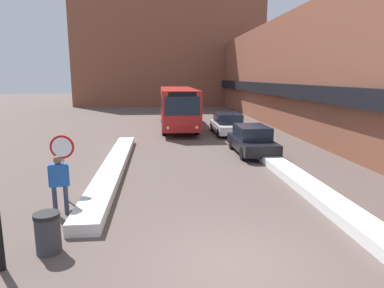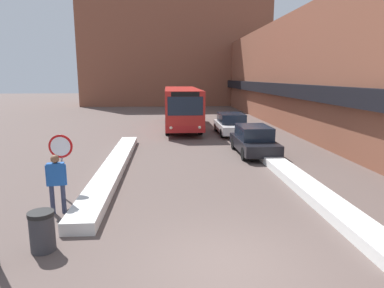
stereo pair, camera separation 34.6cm
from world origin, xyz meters
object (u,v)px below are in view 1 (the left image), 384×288
(parked_car_front, at_px, (252,140))
(pedestrian, at_px, (59,180))
(stop_sign, at_px, (63,154))
(trash_bin, at_px, (48,233))
(city_bus, at_px, (178,106))
(parked_car_back, at_px, (228,124))

(parked_car_front, distance_m, pedestrian, 10.70)
(stop_sign, xyz_separation_m, trash_bin, (0.52, -3.47, -1.08))
(parked_car_front, height_order, stop_sign, stop_sign)
(stop_sign, relative_size, pedestrian, 1.21)
(city_bus, height_order, trash_bin, city_bus)
(parked_car_front, xyz_separation_m, stop_sign, (-7.92, -6.16, 0.82))
(city_bus, height_order, stop_sign, city_bus)
(parked_car_front, height_order, trash_bin, parked_car_front)
(city_bus, relative_size, parked_car_back, 2.45)
(city_bus, relative_size, stop_sign, 5.13)
(parked_car_front, bearing_deg, stop_sign, -142.13)
(parked_car_front, bearing_deg, city_bus, 108.94)
(parked_car_back, bearing_deg, parked_car_front, -90.00)
(city_bus, bearing_deg, stop_sign, -106.06)
(trash_bin, bearing_deg, parked_car_front, 52.46)
(parked_car_back, relative_size, stop_sign, 2.09)
(parked_car_front, relative_size, parked_car_back, 0.93)
(city_bus, height_order, parked_car_back, city_bus)
(city_bus, distance_m, parked_car_back, 4.84)
(parked_car_front, height_order, pedestrian, pedestrian)
(parked_car_front, relative_size, pedestrian, 2.36)
(trash_bin, bearing_deg, stop_sign, 98.53)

